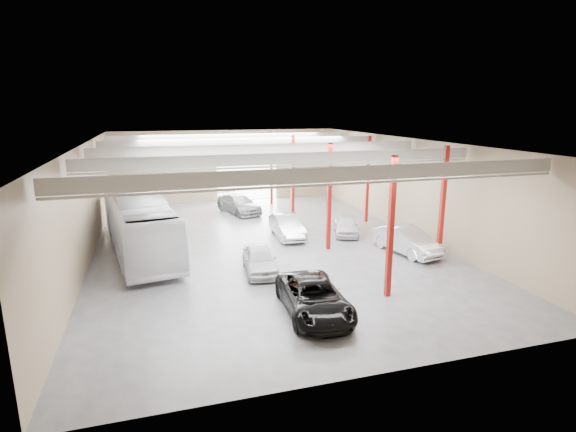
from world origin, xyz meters
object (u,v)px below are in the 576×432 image
car_row_b (287,226)px  car_row_a (260,259)px  coach_bus (139,224)px  car_right_far (346,225)px  car_row_c (239,204)px  black_sedan (314,297)px  car_right_near (406,240)px

car_row_b → car_row_a: bearing=-116.7°
coach_bus → car_row_a: bearing=-50.2°
car_right_far → car_row_c: bearing=144.6°
car_row_b → black_sedan: bearing=-98.9°
car_row_b → car_right_near: size_ratio=0.95×
black_sedan → car_row_c: size_ratio=1.04×
car_row_c → car_row_a: bearing=-114.2°
car_row_b → car_row_c: (-1.94, 8.62, -0.01)m
car_row_a → car_right_far: bearing=41.9°
black_sedan → car_row_b: size_ratio=1.17×
car_row_a → car_row_b: size_ratio=0.90×
coach_bus → car_right_near: 17.22m
coach_bus → car_right_near: coach_bus is taller
black_sedan → car_row_c: (0.44, 20.96, 0.01)m
black_sedan → car_row_b: (2.38, 12.34, 0.01)m
coach_bus → car_row_c: 12.37m
black_sedan → car_row_a: bearing=104.5°
black_sedan → car_right_near: bearing=40.9°
coach_bus → black_sedan: (7.71, -11.72, -1.10)m
car_row_c → car_right_near: 16.57m
black_sedan → car_right_far: 13.61m
coach_bus → car_right_far: (14.50, 0.07, -1.19)m
coach_bus → car_right_far: coach_bus is taller
black_sedan → car_row_a: size_ratio=1.30×
car_row_c → car_right_far: (6.35, -9.17, -0.09)m
car_row_c → car_right_near: car_right_near is taller
car_row_b → car_right_near: bearing=-40.3°
car_row_b → car_row_c: car_row_b is taller
car_row_c → car_row_b: bearing=-95.6°
car_row_a → car_row_c: bearing=89.5°
car_row_a → coach_bus: bearing=144.1°
car_row_a → car_right_near: size_ratio=0.85×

